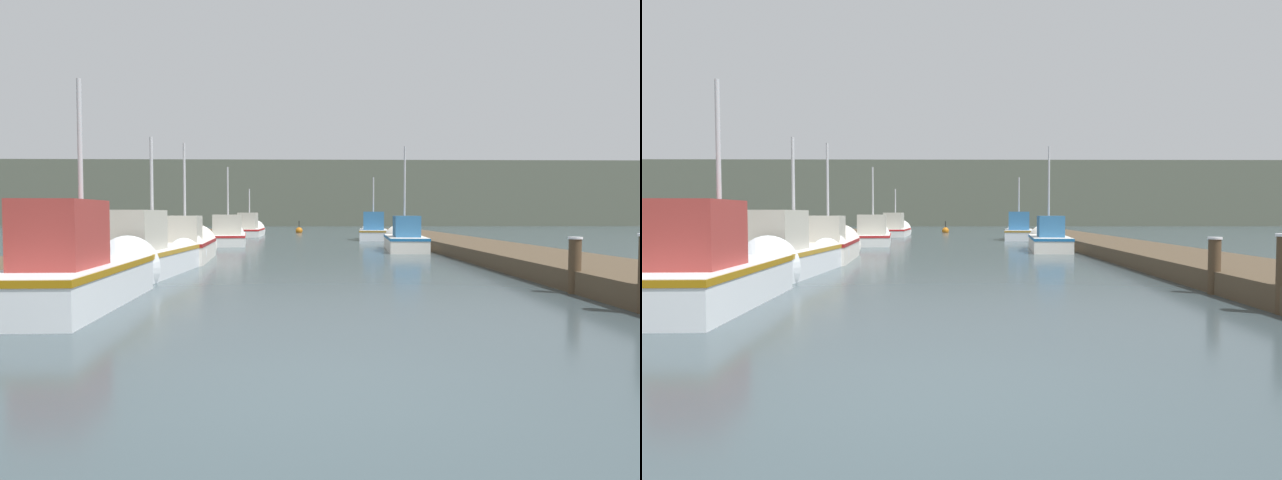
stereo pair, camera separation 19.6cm
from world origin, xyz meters
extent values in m
plane|color=#38474C|center=(0.00, 0.00, 0.00)|extent=(200.00, 200.00, 0.00)
cube|color=#4C3D2B|center=(-6.31, 16.00, 0.21)|extent=(2.77, 40.00, 0.42)
cube|color=#4C3D2B|center=(6.31, 16.00, 0.21)|extent=(2.77, 40.00, 0.42)
cube|color=#565B4C|center=(0.00, 69.84, 3.87)|extent=(120.00, 16.00, 7.74)
cube|color=silver|center=(-3.75, 4.75, 0.34)|extent=(1.57, 4.28, 0.68)
cube|color=#93650C|center=(-3.75, 4.75, 0.62)|extent=(1.61, 4.31, 0.10)
cone|color=silver|center=(-3.82, 7.31, 0.34)|extent=(1.40, 0.92, 1.38)
cube|color=#99332D|center=(-3.73, 4.22, 1.19)|extent=(1.01, 1.56, 1.03)
cylinder|color=#B2B2B7|center=(-3.76, 5.07, 2.19)|extent=(0.08, 0.08, 3.03)
cube|color=silver|center=(-3.85, 9.35, 0.32)|extent=(1.64, 4.85, 0.64)
cube|color=#AD7D21|center=(-3.85, 9.35, 0.58)|extent=(1.67, 4.88, 0.10)
cone|color=silver|center=(-3.69, 12.23, 0.32)|extent=(1.35, 1.06, 1.30)
cube|color=#B2AD9E|center=(-3.89, 8.76, 1.11)|extent=(0.93, 1.70, 0.93)
cylinder|color=#B2B2B7|center=(-3.83, 9.71, 2.01)|extent=(0.08, 0.08, 2.73)
cube|color=silver|center=(-3.91, 13.68, 0.32)|extent=(1.91, 4.34, 0.64)
cube|color=maroon|center=(-3.91, 13.68, 0.58)|extent=(1.94, 4.37, 0.10)
cone|color=silver|center=(-4.09, 16.30, 0.32)|extent=(1.61, 1.11, 1.55)
cube|color=#B2AD9E|center=(-3.88, 13.16, 1.03)|extent=(1.24, 1.55, 0.79)
cylinder|color=#B2B2B7|center=(-3.93, 14.00, 2.20)|extent=(0.08, 0.08, 3.12)
cube|color=silver|center=(3.99, 18.52, 0.29)|extent=(1.85, 4.71, 0.58)
cube|color=#1A5E9C|center=(3.99, 18.52, 0.52)|extent=(1.88, 4.74, 0.10)
cone|color=silver|center=(4.23, 21.25, 0.29)|extent=(1.45, 1.01, 1.38)
cube|color=#2D6699|center=(3.94, 17.94, 0.99)|extent=(1.11, 1.79, 0.82)
cylinder|color=#B2B2B7|center=(4.02, 18.86, 2.40)|extent=(0.08, 0.08, 3.65)
cube|color=silver|center=(-3.79, 23.04, 0.26)|extent=(2.15, 5.09, 0.52)
cube|color=red|center=(-3.79, 23.04, 0.46)|extent=(2.19, 5.12, 0.10)
cone|color=silver|center=(-4.09, 26.02, 0.26)|extent=(1.68, 1.19, 1.58)
cube|color=#B2AD9E|center=(-3.72, 22.43, 0.98)|extent=(1.47, 2.03, 0.92)
cylinder|color=#B2B2B7|center=(-3.82, 23.41, 2.14)|extent=(0.08, 0.08, 3.23)
cube|color=silver|center=(3.82, 27.91, 0.29)|extent=(1.94, 3.97, 0.58)
cube|color=olive|center=(3.82, 27.91, 0.52)|extent=(1.97, 4.00, 0.10)
cone|color=silver|center=(4.07, 30.24, 0.29)|extent=(1.55, 1.01, 1.47)
cube|color=#2D6699|center=(3.77, 27.44, 1.09)|extent=(1.28, 1.61, 1.01)
cylinder|color=#B2B2B7|center=(3.85, 28.20, 2.08)|extent=(0.08, 0.08, 2.99)
cube|color=silver|center=(-3.76, 33.03, 0.26)|extent=(1.72, 4.58, 0.51)
cube|color=red|center=(-3.76, 33.03, 0.45)|extent=(1.75, 4.61, 0.10)
cone|color=silver|center=(-3.73, 35.85, 0.26)|extent=(1.59, 1.11, 1.58)
cube|color=#B2AD9E|center=(-3.76, 32.46, 1.03)|extent=(1.18, 1.77, 1.04)
cylinder|color=#B2B2B7|center=(-3.75, 33.37, 1.82)|extent=(0.08, 0.08, 2.61)
cylinder|color=#473523|center=(4.97, 5.98, 0.51)|extent=(0.23, 0.23, 1.02)
cylinder|color=silver|center=(4.97, 5.98, 1.04)|extent=(0.26, 0.26, 0.04)
cylinder|color=#473523|center=(5.14, 35.19, 0.63)|extent=(0.28, 0.28, 1.26)
cylinder|color=silver|center=(5.14, 35.19, 1.28)|extent=(0.33, 0.33, 0.04)
sphere|color=#BF6513|center=(-0.54, 40.06, 0.15)|extent=(0.54, 0.54, 0.54)
cylinder|color=black|center=(-0.54, 40.06, 0.67)|extent=(0.06, 0.06, 0.50)
camera|label=1|loc=(-0.05, -4.46, 1.49)|focal=32.00mm
camera|label=2|loc=(0.15, -4.46, 1.49)|focal=32.00mm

